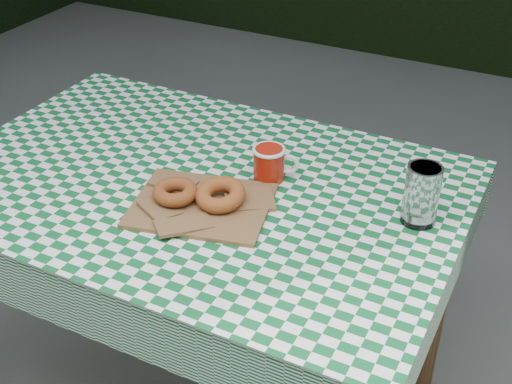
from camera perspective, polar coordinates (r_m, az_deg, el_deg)
table at (r=1.86m, az=-4.46°, el=-9.09°), size 1.23×0.82×0.75m
tablecloth at (r=1.63m, az=-5.02°, el=0.82°), size 1.25×0.84×0.01m
paper_bag at (r=1.53m, az=-4.58°, el=-1.01°), size 0.35×0.30×0.02m
bagel_front at (r=1.53m, az=-6.80°, el=0.01°), size 0.12×0.12×0.03m
bagel_back at (r=1.51m, az=-3.00°, el=-0.22°), size 0.13×0.13×0.04m
coffee_mug at (r=1.61m, az=1.09°, el=2.38°), size 0.20×0.20×0.08m
drinking_glass at (r=1.49m, az=13.69°, el=-0.22°), size 0.09×0.09×0.14m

